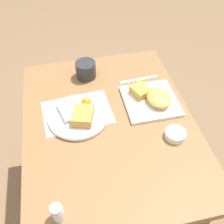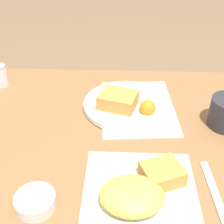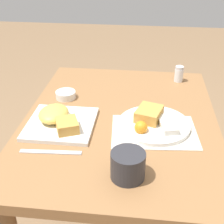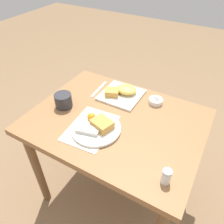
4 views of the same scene
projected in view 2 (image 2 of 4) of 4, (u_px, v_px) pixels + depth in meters
The scene contains 7 objects.
dining_table at pixel (109, 161), 0.86m from camera, with size 0.90×0.70×0.70m.
menu_card at pixel (137, 107), 0.90m from camera, with size 0.23×0.30×0.00m.
plate_square_near at pixel (140, 192), 0.62m from camera, with size 0.23×0.23×0.06m.
plate_oval_far at pixel (127, 103), 0.89m from camera, with size 0.25×0.25×0.05m.
sauce_ramekin at pixel (35, 202), 0.61m from camera, with size 0.08×0.08×0.03m.
salt_shaker at pixel (2, 77), 0.99m from camera, with size 0.04×0.04×0.07m.
butter_knife at pixel (215, 195), 0.64m from camera, with size 0.03×0.19×0.00m.
Camera 2 is at (0.03, -0.63, 1.21)m, focal length 50.00 mm.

